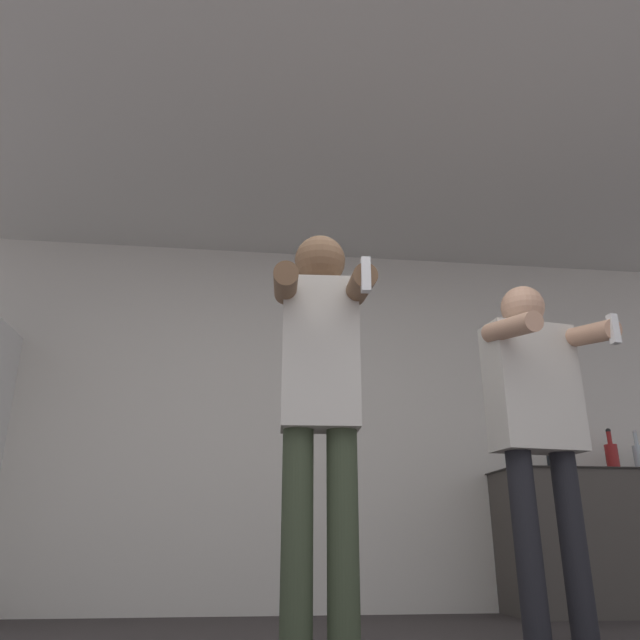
% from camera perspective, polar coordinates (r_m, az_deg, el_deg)
% --- Properties ---
extents(wall_back, '(7.00, 0.06, 2.55)m').
position_cam_1_polar(wall_back, '(4.50, -0.92, -8.98)').
color(wall_back, silver).
rests_on(wall_back, ground_plane).
extents(ceiling_slab, '(7.00, 3.23, 0.05)m').
position_cam_1_polar(ceiling_slab, '(3.73, 1.46, 15.38)').
color(ceiling_slab, silver).
rests_on(ceiling_slab, wall_back).
extents(counter, '(1.48, 0.53, 0.90)m').
position_cam_1_polar(counter, '(4.78, 25.20, -17.80)').
color(counter, '#47423D').
rests_on(counter, ground_plane).
extents(bottle_green_wine, '(0.09, 0.09, 0.30)m').
position_cam_1_polar(bottle_green_wine, '(4.91, 25.15, -11.21)').
color(bottle_green_wine, maroon).
rests_on(bottle_green_wine, counter).
extents(bottle_clear_vodka, '(0.08, 0.08, 0.24)m').
position_cam_1_polar(bottle_clear_vodka, '(4.69, 20.52, -11.69)').
color(bottle_clear_vodka, black).
rests_on(bottle_clear_vodka, counter).
extents(bottle_short_whiskey, '(0.07, 0.07, 0.30)m').
position_cam_1_polar(bottle_short_whiskey, '(5.01, 27.13, -11.09)').
color(bottle_short_whiskey, silver).
rests_on(bottle_short_whiskey, counter).
extents(person_woman_foreground, '(0.43, 0.51, 1.74)m').
position_cam_1_polar(person_woman_foreground, '(2.61, 0.03, -6.27)').
color(person_woman_foreground, '#38422D').
rests_on(person_woman_foreground, ground_plane).
extents(person_man_side, '(0.56, 0.55, 1.69)m').
position_cam_1_polar(person_man_side, '(3.24, 19.20, -7.84)').
color(person_man_side, black).
rests_on(person_man_side, ground_plane).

